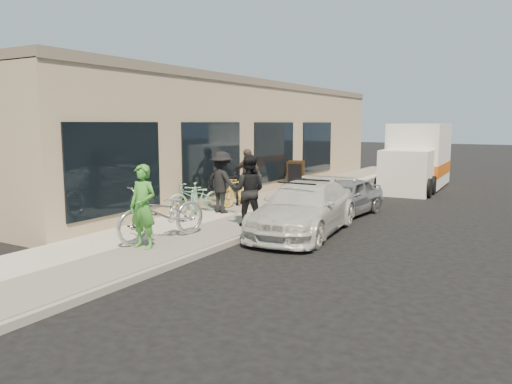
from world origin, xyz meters
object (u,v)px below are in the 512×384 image
at_px(sedan_white, 304,208).
at_px(sedan_silver, 345,197).
at_px(cruiser_bike_c, 238,191).
at_px(woman_rider, 143,207).
at_px(man_standing, 248,191).
at_px(cruiser_bike_b, 196,197).
at_px(bike_rack, 229,188).
at_px(bystander_b, 247,176).
at_px(cruiser_bike_a, 194,200).
at_px(bystander_a, 222,182).
at_px(moving_truck, 417,160).
at_px(sandwich_board, 296,174).
at_px(tandem_bike, 163,213).

xyz_separation_m(sedan_white, sedan_silver, (0.01, 2.76, -0.08)).
bearing_deg(cruiser_bike_c, woman_rider, -71.36).
bearing_deg(man_standing, cruiser_bike_b, -42.81).
xyz_separation_m(bike_rack, woman_rider, (1.30, -5.11, 0.30)).
xyz_separation_m(sedan_silver, bystander_b, (-3.13, -0.33, 0.47)).
height_order(cruiser_bike_a, bystander_a, bystander_a).
bearing_deg(moving_truck, bike_rack, -115.77).
relative_size(bystander_a, bystander_b, 1.00).
xyz_separation_m(moving_truck, cruiser_bike_a, (-3.53, -10.32, -0.57)).
xyz_separation_m(man_standing, cruiser_bike_b, (-2.29, 0.90, -0.44)).
relative_size(sandwich_board, moving_truck, 0.19).
bearing_deg(cruiser_bike_a, sedan_white, -26.29).
bearing_deg(woman_rider, sedan_silver, 70.75).
height_order(cruiser_bike_b, bystander_b, bystander_b).
bearing_deg(sedan_silver, bike_rack, -155.36).
xyz_separation_m(bike_rack, cruiser_bike_b, (-0.29, -1.26, -0.11)).
xyz_separation_m(sedan_silver, man_standing, (-1.27, -3.31, 0.48)).
relative_size(moving_truck, bystander_a, 3.15).
bearing_deg(sedan_silver, woman_rider, -102.17).
height_order(bike_rack, cruiser_bike_c, bike_rack).
distance_m(moving_truck, woman_rider, 13.77).
xyz_separation_m(sandwich_board, cruiser_bike_b, (-0.12, -6.19, -0.10)).
height_order(moving_truck, woman_rider, moving_truck).
xyz_separation_m(sandwich_board, woman_rider, (1.47, -10.03, 0.31)).
relative_size(sandwich_board, cruiser_bike_b, 0.63).
distance_m(bike_rack, bystander_b, 0.88).
height_order(sedan_silver, cruiser_bike_a, sedan_silver).
xyz_separation_m(tandem_bike, cruiser_bike_a, (-1.07, 2.51, -0.14)).
height_order(man_standing, bystander_a, man_standing).
xyz_separation_m(bike_rack, cruiser_bike_a, (0.09, -1.86, -0.10)).
bearing_deg(cruiser_bike_b, woman_rider, -40.04).
bearing_deg(woman_rider, cruiser_bike_c, 100.39).
distance_m(sedan_silver, man_standing, 3.58).
height_order(sedan_white, cruiser_bike_c, sedan_white).
bearing_deg(cruiser_bike_c, sedan_white, -24.37).
bearing_deg(sedan_silver, moving_truck, 92.56).
relative_size(tandem_bike, man_standing, 1.29).
bearing_deg(moving_truck, sedan_silver, -95.39).
xyz_separation_m(moving_truck, bystander_b, (-3.48, -7.65, -0.16)).
relative_size(sandwich_board, woman_rider, 0.62).
height_order(cruiser_bike_a, cruiser_bike_b, cruiser_bike_a).
height_order(tandem_bike, bystander_a, bystander_a).
relative_size(bike_rack, tandem_bike, 0.41).
distance_m(sedan_silver, cruiser_bike_a, 4.37).
bearing_deg(woman_rider, cruiser_bike_a, 108.62).
relative_size(sedan_white, cruiser_bike_b, 2.66).
xyz_separation_m(sedan_silver, cruiser_bike_b, (-3.56, -2.41, 0.04)).
height_order(sedan_white, cruiser_bike_a, sedan_white).
relative_size(cruiser_bike_b, bystander_b, 0.97).
xyz_separation_m(moving_truck, cruiser_bike_c, (-3.47, -8.22, -0.57)).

